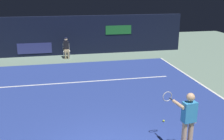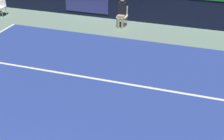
# 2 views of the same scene
# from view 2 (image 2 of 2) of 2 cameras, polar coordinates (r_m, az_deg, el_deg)

# --- Properties ---
(ground_plane) EXTENTS (31.08, 31.08, 0.00)m
(ground_plane) POSITION_cam_2_polar(r_m,az_deg,el_deg) (9.27, -7.40, -7.04)
(ground_plane) COLOR slate
(court_surface) EXTENTS (10.79, 11.06, 0.01)m
(court_surface) POSITION_cam_2_polar(r_m,az_deg,el_deg) (9.27, -7.40, -7.01)
(court_surface) COLOR navy
(court_surface) RESTS_ON ground
(line_service) EXTENTS (8.42, 0.10, 0.01)m
(line_service) POSITION_cam_2_polar(r_m,az_deg,el_deg) (10.76, -3.00, -1.47)
(line_service) COLOR white
(line_service) RESTS_ON court_surface
(line_judge_on_chair) EXTENTS (0.45, 0.54, 1.32)m
(line_judge_on_chair) POSITION_cam_2_polar(r_m,az_deg,el_deg) (14.97, 1.69, 9.87)
(line_judge_on_chair) COLOR white
(line_judge_on_chair) RESTS_ON ground
(courtside_chair_near) EXTENTS (0.45, 0.42, 0.88)m
(courtside_chair_near) POSITION_cam_2_polar(r_m,az_deg,el_deg) (17.37, -18.39, 10.38)
(courtside_chair_near) COLOR white
(courtside_chair_near) RESTS_ON ground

